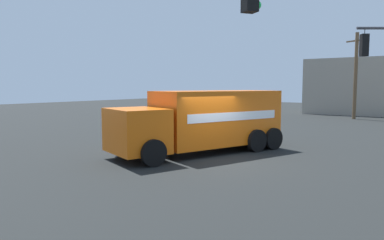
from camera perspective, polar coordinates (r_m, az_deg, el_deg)
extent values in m
plane|color=black|center=(14.50, 4.12, -6.23)|extent=(100.00, 100.00, 0.00)
cube|color=orange|center=(16.24, 3.94, 0.47)|extent=(4.23, 6.20, 2.35)
cube|color=orange|center=(14.17, -8.72, -1.63)|extent=(2.91, 2.61, 1.70)
cube|color=black|center=(13.78, -11.94, -0.46)|extent=(1.92, 0.77, 0.88)
cube|color=#B2B2B7|center=(18.24, 10.74, -3.29)|extent=(2.23, 0.98, 0.21)
cube|color=white|center=(15.31, 6.76, 0.58)|extent=(1.68, 4.52, 0.36)
cube|color=white|center=(17.20, 1.43, 1.15)|extent=(1.68, 4.52, 0.36)
cylinder|color=black|center=(13.20, -6.12, -5.19)|extent=(0.61, 1.04, 1.00)
cylinder|color=black|center=(15.40, -10.54, -3.73)|extent=(0.61, 1.04, 1.00)
cylinder|color=black|center=(16.28, 10.14, -3.23)|extent=(0.61, 1.04, 1.00)
cylinder|color=black|center=(18.11, 4.61, -2.29)|extent=(0.61, 1.04, 1.00)
cylinder|color=black|center=(17.03, 12.65, -2.89)|extent=(0.61, 1.04, 1.00)
cylinder|color=black|center=(18.78, 7.09, -2.04)|extent=(0.61, 1.04, 1.00)
cylinder|color=#38383D|center=(17.64, 25.60, 12.54)|extent=(0.03, 0.03, 0.25)
cube|color=black|center=(17.57, 25.52, 10.60)|extent=(0.42, 0.42, 0.95)
sphere|color=red|center=(17.77, 25.30, 11.57)|extent=(0.20, 0.20, 0.20)
sphere|color=#EFA314|center=(17.74, 25.26, 10.58)|extent=(0.20, 0.20, 0.20)
sphere|color=#19CC4C|center=(17.71, 25.22, 9.58)|extent=(0.20, 0.20, 0.20)
sphere|color=#19CC4C|center=(8.59, 10.19, 17.40)|extent=(0.20, 0.20, 0.20)
cylinder|color=brown|center=(34.89, 24.39, 6.32)|extent=(0.30, 0.30, 7.53)
cube|color=brown|center=(35.10, 24.59, 11.33)|extent=(1.98, 1.17, 0.12)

